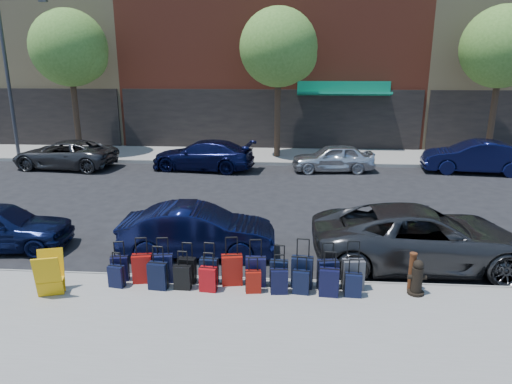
# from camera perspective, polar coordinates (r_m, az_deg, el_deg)

# --- Properties ---
(ground) EXTENTS (120.00, 120.00, 0.00)m
(ground) POSITION_cam_1_polar(r_m,az_deg,el_deg) (14.55, -0.49, -3.34)
(ground) COLOR black
(ground) RESTS_ON ground
(sidewalk_near) EXTENTS (60.00, 4.00, 0.15)m
(sidewalk_near) POSITION_cam_1_polar(r_m,az_deg,el_deg) (8.66, -4.22, -17.00)
(sidewalk_near) COLOR gray
(sidewalk_near) RESTS_ON ground
(sidewalk_far) EXTENTS (60.00, 4.00, 0.15)m
(sidewalk_far) POSITION_cam_1_polar(r_m,az_deg,el_deg) (24.18, 1.48, 4.57)
(sidewalk_far) COLOR gray
(sidewalk_far) RESTS_ON ground
(curb_near) EXTENTS (60.00, 0.08, 0.15)m
(curb_near) POSITION_cam_1_polar(r_m,az_deg,el_deg) (10.40, -2.58, -11.01)
(curb_near) COLOR gray
(curb_near) RESTS_ON ground
(curb_far) EXTENTS (60.00, 0.08, 0.15)m
(curb_far) POSITION_cam_1_polar(r_m,az_deg,el_deg) (22.21, 1.22, 3.57)
(curb_far) COLOR gray
(curb_far) RESTS_ON ground
(building_left) EXTENTS (15.00, 12.12, 16.00)m
(building_left) POSITION_cam_1_polar(r_m,az_deg,el_deg) (36.17, -25.60, 19.41)
(building_left) COLOR tan
(building_left) RESTS_ON ground
(tree_left) EXTENTS (3.80, 3.80, 7.27)m
(tree_left) POSITION_cam_1_polar(r_m,az_deg,el_deg) (25.69, -22.00, 16.11)
(tree_left) COLOR black
(tree_left) RESTS_ON sidewalk_far
(tree_center) EXTENTS (3.80, 3.80, 7.27)m
(tree_center) POSITION_cam_1_polar(r_m,az_deg,el_deg) (23.22, 3.17, 17.33)
(tree_center) COLOR black
(tree_center) RESTS_ON sidewalk_far
(tree_right) EXTENTS (3.80, 3.80, 7.27)m
(tree_right) POSITION_cam_1_polar(r_m,az_deg,el_deg) (25.27, 28.69, 15.39)
(tree_right) COLOR black
(tree_right) RESTS_ON sidewalk_far
(streetlight) EXTENTS (2.59, 0.18, 8.00)m
(streetlight) POSITION_cam_1_polar(r_m,az_deg,el_deg) (26.47, -28.40, 13.72)
(streetlight) COLOR #333338
(streetlight) RESTS_ON sidewalk_far
(suitcase_front_0) EXTENTS (0.40, 0.26, 0.89)m
(suitcase_front_0) POSITION_cam_1_polar(r_m,az_deg,el_deg) (10.57, -16.63, -9.11)
(suitcase_front_0) COLOR black
(suitcase_front_0) RESTS_ON sidewalk_near
(suitcase_front_1) EXTENTS (0.46, 0.30, 1.01)m
(suitcase_front_1) POSITION_cam_1_polar(r_m,az_deg,el_deg) (10.34, -14.02, -9.25)
(suitcase_front_1) COLOR maroon
(suitcase_front_1) RESTS_ON sidewalk_near
(suitcase_front_2) EXTENTS (0.45, 0.30, 1.01)m
(suitcase_front_2) POSITION_cam_1_polar(r_m,az_deg,el_deg) (10.25, -11.50, -9.32)
(suitcase_front_2) COLOR black
(suitcase_front_2) RESTS_ON sidewalk_near
(suitcase_front_3) EXTENTS (0.39, 0.24, 0.91)m
(suitcase_front_3) POSITION_cam_1_polar(r_m,az_deg,el_deg) (10.16, -8.60, -9.62)
(suitcase_front_3) COLOR black
(suitcase_front_3) RESTS_ON sidewalk_near
(suitcase_front_4) EXTENTS (0.40, 0.24, 0.92)m
(suitcase_front_4) POSITION_cam_1_polar(r_m,az_deg,el_deg) (10.05, -5.88, -9.77)
(suitcase_front_4) COLOR black
(suitcase_front_4) RESTS_ON sidewalk_near
(suitcase_front_5) EXTENTS (0.48, 0.32, 1.07)m
(suitcase_front_5) POSITION_cam_1_polar(r_m,az_deg,el_deg) (9.95, -3.01, -9.68)
(suitcase_front_5) COLOR maroon
(suitcase_front_5) RESTS_ON sidewalk_near
(suitcase_front_6) EXTENTS (0.45, 0.28, 1.04)m
(suitcase_front_6) POSITION_cam_1_polar(r_m,az_deg,el_deg) (9.88, -0.04, -9.91)
(suitcase_front_6) COLOR black
(suitcase_front_6) RESTS_ON sidewalk_near
(suitcase_front_7) EXTENTS (0.39, 0.23, 0.91)m
(suitcase_front_7) POSITION_cam_1_polar(r_m,az_deg,el_deg) (9.92, 2.87, -10.08)
(suitcase_front_7) COLOR black
(suitcase_front_7) RESTS_ON sidewalk_near
(suitcase_front_8) EXTENTS (0.47, 0.30, 1.08)m
(suitcase_front_8) POSITION_cam_1_polar(r_m,az_deg,el_deg) (9.88, 5.78, -9.92)
(suitcase_front_8) COLOR black
(suitcase_front_8) RESTS_ON sidewalk_near
(suitcase_front_9) EXTENTS (0.46, 0.31, 1.02)m
(suitcase_front_9) POSITION_cam_1_polar(r_m,az_deg,el_deg) (9.88, 8.95, -10.16)
(suitcase_front_9) COLOR black
(suitcase_front_9) RESTS_ON sidewalk_near
(suitcase_front_10) EXTENTS (0.47, 0.30, 1.07)m
(suitcase_front_10) POSITION_cam_1_polar(r_m,az_deg,el_deg) (9.93, 12.02, -10.08)
(suitcase_front_10) COLOR #414247
(suitcase_front_10) RESTS_ON sidewalk_near
(suitcase_back_0) EXTENTS (0.35, 0.24, 0.77)m
(suitcase_back_0) POSITION_cam_1_polar(r_m,az_deg,el_deg) (10.32, -17.03, -10.01)
(suitcase_back_0) COLOR black
(suitcase_back_0) RESTS_ON sidewalk_near
(suitcase_back_2) EXTENTS (0.42, 0.27, 0.94)m
(suitcase_back_2) POSITION_cam_1_polar(r_m,az_deg,el_deg) (9.99, -12.15, -10.19)
(suitcase_back_2) COLOR black
(suitcase_back_2) RESTS_ON sidewalk_near
(suitcase_back_3) EXTENTS (0.36, 0.21, 0.84)m
(suitcase_back_3) POSITION_cam_1_polar(r_m,az_deg,el_deg) (9.91, -9.16, -10.48)
(suitcase_back_3) COLOR black
(suitcase_back_3) RESTS_ON sidewalk_near
(suitcase_back_4) EXTENTS (0.37, 0.24, 0.84)m
(suitcase_back_4) POSITION_cam_1_polar(r_m,az_deg,el_deg) (9.76, -6.00, -10.78)
(suitcase_back_4) COLOR #A70A0F
(suitcase_back_4) RESTS_ON sidewalk_near
(suitcase_back_6) EXTENTS (0.34, 0.22, 0.77)m
(suitcase_back_6) POSITION_cam_1_polar(r_m,az_deg,el_deg) (9.66, -0.34, -11.12)
(suitcase_back_6) COLOR maroon
(suitcase_back_6) RESTS_ON sidewalk_near
(suitcase_back_7) EXTENTS (0.37, 0.24, 0.84)m
(suitcase_back_7) POSITION_cam_1_polar(r_m,az_deg,el_deg) (9.63, 2.92, -11.08)
(suitcase_back_7) COLOR black
(suitcase_back_7) RESTS_ON sidewalk_near
(suitcase_back_8) EXTENTS (0.36, 0.24, 0.81)m
(suitcase_back_8) POSITION_cam_1_polar(r_m,az_deg,el_deg) (9.66, 5.66, -11.13)
(suitcase_back_8) COLOR black
(suitcase_back_8) RESTS_ON sidewalk_near
(suitcase_back_9) EXTENTS (0.42, 0.27, 0.94)m
(suitcase_back_9) POSITION_cam_1_polar(r_m,az_deg,el_deg) (9.63, 9.11, -11.07)
(suitcase_back_9) COLOR black
(suitcase_back_9) RESTS_ON sidewalk_near
(suitcase_back_10) EXTENTS (0.35, 0.21, 0.80)m
(suitcase_back_10) POSITION_cam_1_polar(r_m,az_deg,el_deg) (9.71, 12.05, -11.29)
(suitcase_back_10) COLOR black
(suitcase_back_10) RESTS_ON sidewalk_near
(fire_hydrant) EXTENTS (0.38, 0.34, 0.76)m
(fire_hydrant) POSITION_cam_1_polar(r_m,az_deg,el_deg) (10.10, 19.47, -10.15)
(fire_hydrant) COLOR black
(fire_hydrant) RESTS_ON sidewalk_near
(bollard) EXTENTS (0.16, 0.16, 0.84)m
(bollard) POSITION_cam_1_polar(r_m,az_deg,el_deg) (10.18, 18.90, -9.34)
(bollard) COLOR #38190C
(bollard) RESTS_ON sidewalk_near
(display_rack) EXTENTS (0.64, 0.68, 0.91)m
(display_rack) POSITION_cam_1_polar(r_m,az_deg,el_deg) (10.39, -24.39, -9.35)
(display_rack) COLOR #DCA10C
(display_rack) RESTS_ON sidewalk_near
(car_near_1) EXTENTS (3.98, 1.55, 1.29)m
(car_near_1) POSITION_cam_1_polar(r_m,az_deg,el_deg) (11.76, -7.29, -4.84)
(car_near_1) COLOR #0B1034
(car_near_1) RESTS_ON ground
(car_near_2) EXTENTS (5.32, 2.61, 1.45)m
(car_near_2) POSITION_cam_1_polar(r_m,az_deg,el_deg) (11.75, 19.98, -5.30)
(car_near_2) COLOR #333436
(car_near_2) RESTS_ON ground
(car_far_0) EXTENTS (4.94, 2.64, 1.32)m
(car_far_0) POSITION_cam_1_polar(r_m,az_deg,el_deg) (23.25, -22.78, 4.36)
(car_far_0) COLOR #373739
(car_far_0) RESTS_ON ground
(car_far_1) EXTENTS (4.94, 2.52, 1.37)m
(car_far_1) POSITION_cam_1_polar(r_m,az_deg,el_deg) (21.26, -6.64, 4.60)
(car_far_1) COLOR black
(car_far_1) RESTS_ON ground
(car_far_2) EXTENTS (3.81, 1.81, 1.26)m
(car_far_2) POSITION_cam_1_polar(r_m,az_deg,el_deg) (21.07, 9.59, 4.22)
(car_far_2) COLOR silver
(car_far_2) RESTS_ON ground
(car_far_3) EXTENTS (4.59, 2.04, 1.46)m
(car_far_3) POSITION_cam_1_polar(r_m,az_deg,el_deg) (22.71, 25.67, 3.98)
(car_far_3) COLOR #0C1037
(car_far_3) RESTS_ON ground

